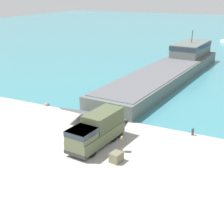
# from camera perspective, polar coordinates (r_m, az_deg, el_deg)

# --- Properties ---
(ground_plane) EXTENTS (240.00, 240.00, 0.00)m
(ground_plane) POSITION_cam_1_polar(r_m,az_deg,el_deg) (32.24, -5.36, -4.69)
(ground_plane) COLOR #A8A59E
(water_surface) EXTENTS (240.00, 180.00, 0.01)m
(water_surface) POSITION_cam_1_polar(r_m,az_deg,el_deg) (122.38, 19.57, 13.55)
(water_surface) COLOR teal
(water_surface) RESTS_ON ground_plane
(landing_craft) EXTENTS (10.07, 43.58, 6.82)m
(landing_craft) POSITION_cam_1_polar(r_m,az_deg,el_deg) (56.42, 10.96, 8.12)
(landing_craft) COLOR #56605B
(landing_craft) RESTS_ON ground_plane
(military_truck) EXTENTS (3.00, 7.16, 3.11)m
(military_truck) POSITION_cam_1_polar(r_m,az_deg,el_deg) (30.05, -2.84, -3.27)
(military_truck) COLOR #566042
(military_truck) RESTS_ON ground_plane
(soldier_on_ramp) EXTENTS (0.41, 0.50, 1.63)m
(soldier_on_ramp) POSITION_cam_1_polar(r_m,az_deg,el_deg) (29.04, 1.82, -5.62)
(soldier_on_ramp) COLOR #6B664C
(soldier_on_ramp) RESTS_ON ground_plane
(mooring_bollard) EXTENTS (0.28, 0.28, 0.78)m
(mooring_bollard) POSITION_cam_1_polar(r_m,az_deg,el_deg) (33.55, 14.54, -3.45)
(mooring_bollard) COLOR #333338
(mooring_bollard) RESTS_ON ground_plane
(cargo_crate) EXTENTS (1.08, 1.22, 0.89)m
(cargo_crate) POSITION_cam_1_polar(r_m,az_deg,el_deg) (27.66, 0.79, -8.24)
(cargo_crate) COLOR #6B664C
(cargo_crate) RESTS_ON ground_plane
(shoreline_rock_b) EXTENTS (0.72, 0.72, 0.72)m
(shoreline_rock_b) POSITION_cam_1_polar(r_m,az_deg,el_deg) (41.92, -11.86, 1.21)
(shoreline_rock_b) COLOR gray
(shoreline_rock_b) RESTS_ON ground_plane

